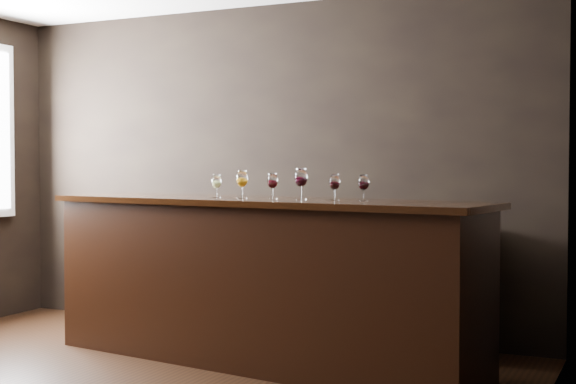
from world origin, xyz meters
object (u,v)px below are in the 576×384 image
at_px(glass_red_b, 301,178).
at_px(glass_white, 216,182).
at_px(back_bar_shelf, 321,283).
at_px(glass_red_a, 273,181).
at_px(glass_red_c, 335,183).
at_px(glass_red_d, 364,183).
at_px(bar_counter, 259,284).
at_px(glass_amber, 242,179).

bearing_deg(glass_red_b, glass_white, 176.94).
distance_m(back_bar_shelf, glass_red_a, 1.19).
bearing_deg(glass_red_c, glass_red_d, 1.01).
bearing_deg(glass_white, back_bar_shelf, 58.74).
bearing_deg(glass_red_c, glass_red_b, 174.54).
height_order(glass_red_a, glass_red_c, glass_red_a).
distance_m(glass_red_a, glass_red_b, 0.23).
bearing_deg(glass_red_d, glass_red_a, 177.31).
distance_m(bar_counter, back_bar_shelf, 0.86).
height_order(glass_red_b, glass_red_d, glass_red_b).
height_order(glass_white, glass_red_a, glass_red_a).
xyz_separation_m(glass_amber, glass_red_b, (0.47, -0.00, 0.01)).
bearing_deg(back_bar_shelf, bar_counter, -98.30).
relative_size(glass_white, glass_amber, 0.83).
relative_size(back_bar_shelf, glass_amber, 13.18).
relative_size(back_bar_shelf, glass_white, 15.91).
relative_size(bar_counter, glass_red_a, 17.94).
bearing_deg(bar_counter, glass_red_a, 9.59).
xyz_separation_m(back_bar_shelf, glass_amber, (-0.26, -0.85, 0.85)).
xyz_separation_m(bar_counter, glass_red_d, (0.80, -0.03, 0.74)).
relative_size(glass_amber, glass_red_a, 1.11).
bearing_deg(glass_amber, glass_white, 171.14).
bearing_deg(glass_amber, glass_red_b, -0.11).
height_order(back_bar_shelf, glass_red_d, glass_red_d).
bearing_deg(glass_red_b, bar_counter, 178.58).
xyz_separation_m(glass_red_b, glass_red_c, (0.26, -0.03, -0.03)).
bearing_deg(glass_white, glass_red_d, -2.87).
bearing_deg(glass_red_c, bar_counter, 176.79).
relative_size(glass_white, glass_red_d, 0.94).
xyz_separation_m(glass_amber, glass_red_c, (0.73, -0.03, -0.02)).
xyz_separation_m(bar_counter, glass_white, (-0.37, 0.03, 0.73)).
bearing_deg(glass_red_b, glass_red_a, 177.12).
bearing_deg(glass_red_c, back_bar_shelf, 118.19).
relative_size(glass_red_b, glass_red_d, 1.23).
distance_m(bar_counter, glass_red_d, 1.09).
height_order(bar_counter, glass_amber, glass_amber).
bearing_deg(glass_white, glass_amber, -8.86).
relative_size(glass_red_a, glass_red_b, 0.84).
bearing_deg(glass_amber, glass_red_a, 2.49).
height_order(glass_amber, glass_red_c, glass_amber).
height_order(back_bar_shelf, glass_red_c, glass_red_c).
height_order(glass_white, glass_red_d, glass_red_d).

